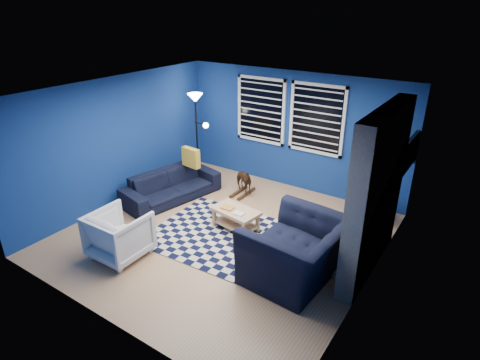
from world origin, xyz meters
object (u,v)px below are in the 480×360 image
(armchair_big, at_px, (296,251))
(cabinet, at_px, (364,207))
(tv, at_px, (409,154))
(rocking_horse, at_px, (242,180))
(sofa, at_px, (172,186))
(floor_lamp, at_px, (196,110))
(armchair_bent, at_px, (120,235))
(coffee_table, at_px, (235,215))

(armchair_big, distance_m, cabinet, 2.27)
(tv, bearing_deg, rocking_horse, -171.35)
(sofa, relative_size, floor_lamp, 1.05)
(sofa, bearing_deg, cabinet, -57.54)
(armchair_big, bearing_deg, sofa, -101.90)
(tv, xyz_separation_m, sofa, (-4.15, -1.45, -1.10))
(rocking_horse, xyz_separation_m, cabinet, (2.47, 0.35, -0.06))
(sofa, relative_size, armchair_big, 1.44)
(armchair_bent, bearing_deg, armchair_big, -158.65)
(armchair_bent, distance_m, rocking_horse, 2.96)
(armchair_bent, xyz_separation_m, coffee_table, (1.08, 1.67, -0.09))
(sofa, distance_m, cabinet, 3.81)
(armchair_big, bearing_deg, rocking_horse, -127.31)
(tv, xyz_separation_m, floor_lamp, (-4.40, -0.25, 0.19))
(coffee_table, distance_m, cabinet, 2.40)
(rocking_horse, bearing_deg, tv, -56.95)
(sofa, xyz_separation_m, floor_lamp, (-0.25, 1.19, 1.29))
(rocking_horse, bearing_deg, floor_lamp, 105.44)
(tv, xyz_separation_m, cabinet, (-0.58, -0.12, -1.13))
(tv, relative_size, armchair_big, 0.71)
(armchair_bent, distance_m, floor_lamp, 3.50)
(floor_lamp, bearing_deg, coffee_table, -35.97)
(tv, relative_size, floor_lamp, 0.52)
(coffee_table, xyz_separation_m, floor_lamp, (-2.03, 1.48, 1.30))
(rocking_horse, relative_size, coffee_table, 0.68)
(tv, height_order, coffee_table, tv)
(tv, xyz_separation_m, armchair_big, (-0.87, -2.36, -0.94))
(rocking_horse, height_order, cabinet, cabinet)
(armchair_bent, bearing_deg, tv, -136.01)
(tv, height_order, floor_lamp, floor_lamp)
(armchair_big, height_order, rocking_horse, armchair_big)
(cabinet, bearing_deg, rocking_horse, 170.85)
(sofa, xyz_separation_m, coffee_table, (1.78, -0.28, -0.00))
(armchair_big, xyz_separation_m, rocking_horse, (-2.18, 1.90, -0.13))
(rocking_horse, bearing_deg, armchair_big, -106.68)
(armchair_big, bearing_deg, armchair_bent, -64.25)
(tv, bearing_deg, armchair_big, -110.31)
(armchair_bent, height_order, coffee_table, armchair_bent)
(coffee_table, bearing_deg, cabinet, 42.07)
(armchair_big, height_order, floor_lamp, floor_lamp)
(coffee_table, distance_m, floor_lamp, 2.83)
(coffee_table, bearing_deg, sofa, 170.99)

